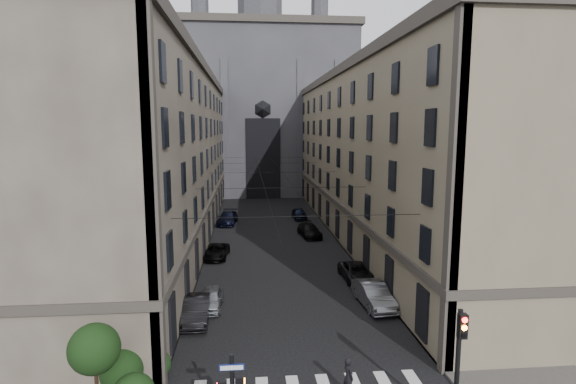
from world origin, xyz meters
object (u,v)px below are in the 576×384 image
object	(u,v)px
car_left_near	(211,299)
car_right_near	(374,295)
car_left_midnear	(197,310)
car_right_midfar	(309,230)
gothic_tower	(261,100)
car_right_midnear	(356,272)
car_left_midfar	(216,251)
car_left_far	(228,218)
car_right_far	(299,214)
traffic_light_right	(459,355)
pedestrian	(348,376)

from	to	relation	value
car_left_near	car_right_near	xyz separation A→B (m)	(11.31, -0.66, 0.16)
car_left_midnear	car_right_midfar	distance (m)	24.18
gothic_tower	car_right_midnear	xyz separation A→B (m)	(6.00, -54.53, -17.13)
car_left_near	car_right_near	world-z (taller)	car_right_near
car_left_midfar	car_right_midnear	bearing A→B (deg)	-26.77
car_left_near	car_left_far	bearing A→B (deg)	91.55
car_left_midfar	car_right_near	size ratio (longest dim) A/B	0.93
car_right_near	car_right_midnear	world-z (taller)	car_right_near
gothic_tower	car_left_midnear	xyz separation A→B (m)	(-6.20, -61.35, -17.03)
car_right_midnear	car_right_far	world-z (taller)	car_right_far
car_left_midnear	car_right_near	xyz separation A→B (m)	(12.07, 1.36, 0.05)
car_right_midfar	car_left_far	bearing A→B (deg)	133.65
traffic_light_right	car_right_far	world-z (taller)	traffic_light_right
pedestrian	car_right_far	bearing A→B (deg)	-20.90
car_right_near	car_right_midnear	xyz separation A→B (m)	(0.13, 5.45, -0.15)
car_right_midnear	pedestrian	size ratio (longest dim) A/B	2.61
pedestrian	car_left_midnear	bearing A→B (deg)	24.45
gothic_tower	traffic_light_right	world-z (taller)	gothic_tower
gothic_tower	traffic_light_right	bearing A→B (deg)	-85.62
car_left_near	car_right_midfar	bearing A→B (deg)	65.64
car_right_near	pedestrian	bearing A→B (deg)	-116.62
gothic_tower	car_right_midfar	bearing A→B (deg)	-83.93
car_left_far	car_right_near	xyz separation A→B (m)	(11.29, -28.18, 0.02)
car_right_midnear	car_left_near	bearing A→B (deg)	-159.50
car_left_near	car_left_midfar	xyz separation A→B (m)	(-0.43, 12.17, -0.02)
gothic_tower	car_right_near	distance (m)	62.62
car_right_near	car_right_midnear	distance (m)	5.46
car_left_midnear	car_right_near	world-z (taller)	car_right_near
car_left_midfar	car_right_midnear	size ratio (longest dim) A/B	0.97
car_left_midnear	pedestrian	bearing A→B (deg)	-49.20
car_right_midfar	car_right_far	world-z (taller)	car_right_far
car_left_far	car_right_far	distance (m)	9.90
car_left_midnear	car_left_midfar	size ratio (longest dim) A/B	1.00
car_left_far	car_right_near	size ratio (longest dim) A/B	1.10
gothic_tower	car_right_far	xyz separation A→B (m)	(4.20, -29.46, -17.07)
gothic_tower	car_right_midnear	size ratio (longest dim) A/B	12.05
car_left_midnear	car_left_far	xyz separation A→B (m)	(0.78, 29.54, 0.03)
traffic_light_right	car_left_near	distance (m)	17.79
car_left_far	gothic_tower	bearing A→B (deg)	86.64
car_left_midfar	car_right_midnear	xyz separation A→B (m)	(11.87, -7.37, 0.02)
car_left_midfar	car_left_far	size ratio (longest dim) A/B	0.85
traffic_light_right	car_right_near	distance (m)	13.28
traffic_light_right	car_left_midnear	distance (m)	16.80
car_left_near	car_left_far	world-z (taller)	car_left_far
car_right_midnear	pedestrian	bearing A→B (deg)	-107.45
car_right_near	car_right_midfar	xyz separation A→B (m)	(-1.67, 20.47, -0.10)
traffic_light_right	car_right_midfar	size ratio (longest dim) A/B	1.05
car_left_midfar	car_left_far	world-z (taller)	car_left_far
car_right_far	car_left_far	bearing A→B (deg)	-169.02
car_right_midnear	car_right_midfar	bearing A→B (deg)	94.56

